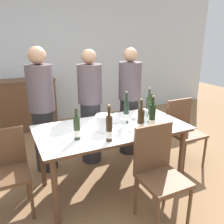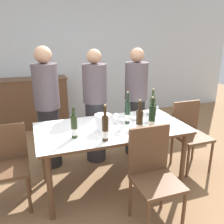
% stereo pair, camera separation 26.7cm
% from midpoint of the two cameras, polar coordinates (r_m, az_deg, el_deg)
% --- Properties ---
extents(ground_plane, '(12.00, 12.00, 0.00)m').
position_cam_midpoint_polar(ground_plane, '(3.10, -2.58, -16.98)').
color(ground_plane, olive).
extents(back_wall, '(8.00, 0.10, 2.80)m').
position_cam_midpoint_polar(back_wall, '(5.12, -14.98, 13.30)').
color(back_wall, silver).
rests_on(back_wall, ground_plane).
extents(sideboard_cabinet, '(1.46, 0.46, 0.98)m').
position_cam_midpoint_polar(sideboard_cabinet, '(4.90, -23.37, 1.35)').
color(sideboard_cabinet, brown).
rests_on(sideboard_cabinet, ground_plane).
extents(dining_table, '(1.72, 0.89, 0.77)m').
position_cam_midpoint_polar(dining_table, '(2.76, -2.78, -5.13)').
color(dining_table, brown).
rests_on(dining_table, ground_plane).
extents(ice_bucket, '(0.19, 0.19, 0.18)m').
position_cam_midpoint_polar(ice_bucket, '(2.60, -4.89, -2.55)').
color(ice_bucket, white).
rests_on(ice_bucket, dining_table).
extents(wine_bottle_0, '(0.07, 0.07, 0.39)m').
position_cam_midpoint_polar(wine_bottle_0, '(2.80, 0.74, -0.07)').
color(wine_bottle_0, '#1E3323').
rests_on(wine_bottle_0, dining_table).
extents(wine_bottle_1, '(0.07, 0.07, 0.39)m').
position_cam_midpoint_polar(wine_bottle_1, '(2.62, 6.80, -1.47)').
color(wine_bottle_1, black).
rests_on(wine_bottle_1, dining_table).
extents(wine_bottle_2, '(0.08, 0.08, 0.37)m').
position_cam_midpoint_polar(wine_bottle_2, '(2.55, 3.95, -2.30)').
color(wine_bottle_2, '#332314').
rests_on(wine_bottle_2, dining_table).
extents(wine_bottle_3, '(0.06, 0.06, 0.38)m').
position_cam_midpoint_polar(wine_bottle_3, '(2.34, -3.98, -4.13)').
color(wine_bottle_3, '#332314').
rests_on(wine_bottle_3, dining_table).
extents(wine_bottle_4, '(0.07, 0.07, 0.33)m').
position_cam_midpoint_polar(wine_bottle_4, '(2.42, -11.58, -3.92)').
color(wine_bottle_4, '#28381E').
rests_on(wine_bottle_4, dining_table).
extents(wine_bottle_5, '(0.08, 0.08, 0.36)m').
position_cam_midpoint_polar(wine_bottle_5, '(2.82, 6.75, -0.32)').
color(wine_bottle_5, '#28381E').
rests_on(wine_bottle_5, dining_table).
extents(wine_bottle_6, '(0.07, 0.07, 0.38)m').
position_cam_midpoint_polar(wine_bottle_6, '(3.06, 6.39, 1.19)').
color(wine_bottle_6, '#28381E').
rests_on(wine_bottle_6, dining_table).
extents(wine_glass_0, '(0.08, 0.08, 0.15)m').
position_cam_midpoint_polar(wine_glass_0, '(2.66, 2.19, -1.93)').
color(wine_glass_0, white).
rests_on(wine_glass_0, dining_table).
extents(wine_glass_1, '(0.09, 0.09, 0.15)m').
position_cam_midpoint_polar(wine_glass_1, '(2.57, -0.48, -2.55)').
color(wine_glass_1, white).
rests_on(wine_glass_1, dining_table).
extents(wine_glass_2, '(0.07, 0.07, 0.14)m').
position_cam_midpoint_polar(wine_glass_2, '(2.78, -1.99, -1.10)').
color(wine_glass_2, white).
rests_on(wine_glass_2, dining_table).
extents(wine_glass_3, '(0.08, 0.08, 0.15)m').
position_cam_midpoint_polar(wine_glass_3, '(2.86, 5.17, -0.50)').
color(wine_glass_3, white).
rests_on(wine_glass_3, dining_table).
extents(wine_glass_4, '(0.08, 0.08, 0.13)m').
position_cam_midpoint_polar(wine_glass_4, '(3.18, 7.09, 1.11)').
color(wine_glass_4, white).
rests_on(wine_glass_4, dining_table).
extents(chair_left_end, '(0.42, 0.42, 0.88)m').
position_cam_midpoint_polar(chair_left_end, '(2.74, -26.75, -11.61)').
color(chair_left_end, brown).
rests_on(chair_left_end, ground_plane).
extents(chair_near_front, '(0.42, 0.42, 0.97)m').
position_cam_midpoint_polar(chair_near_front, '(2.37, 7.83, -13.23)').
color(chair_near_front, brown).
rests_on(chair_near_front, ground_plane).
extents(chair_right_end, '(0.42, 0.42, 0.92)m').
position_cam_midpoint_polar(chair_right_end, '(3.46, 14.61, -3.60)').
color(chair_right_end, brown).
rests_on(chair_right_end, ground_plane).
extents(person_host, '(0.33, 0.33, 1.65)m').
position_cam_midpoint_polar(person_host, '(3.24, -18.70, 0.09)').
color(person_host, '#262628').
rests_on(person_host, ground_plane).
extents(person_guest_left, '(0.33, 0.33, 1.61)m').
position_cam_midpoint_polar(person_guest_left, '(3.32, -7.52, 0.83)').
color(person_guest_left, '#2D2D33').
rests_on(person_guest_left, ground_plane).
extents(person_guest_right, '(0.33, 0.33, 1.61)m').
position_cam_midpoint_polar(person_guest_right, '(3.56, 2.06, 2.20)').
color(person_guest_right, '#262628').
rests_on(person_guest_right, ground_plane).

